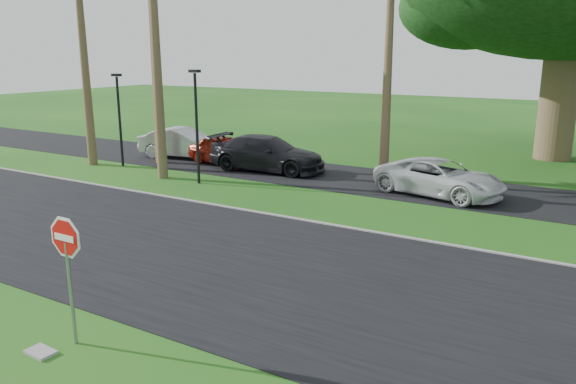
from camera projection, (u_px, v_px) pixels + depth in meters
The scene contains 12 objects.
ground at pixel (166, 283), 13.32m from camera, with size 120.00×120.00×0.00m, color #134812.
road at pixel (218, 257), 14.98m from camera, with size 120.00×8.00×0.02m, color black.
parking_strip at pixel (370, 181), 23.74m from camera, with size 120.00×5.00×0.02m, color black.
curb at pixel (294, 218), 18.35m from camera, with size 120.00×0.12×0.06m, color gray.
stop_sign_near at pixel (67, 255), 10.13m from camera, with size 1.05×0.07×2.62m.
streetlight_left at pixel (119, 114), 26.32m from camera, with size 0.45×0.25×4.34m.
streetlight_right at pixel (197, 120), 22.73m from camera, with size 0.45×0.25×4.64m.
car_silver at pixel (183, 143), 28.73m from camera, with size 1.60×4.59×1.51m, color #ABADB2.
car_red at pixel (226, 150), 27.01m from camera, with size 1.66×4.12×1.40m, color maroon.
car_dark at pixel (267, 154), 25.64m from camera, with size 2.21×5.45×1.58m, color black.
car_minivan at pixel (440, 178), 21.22m from camera, with size 2.26×4.90×1.36m, color silver.
utility_slab at pixel (41, 352), 10.20m from camera, with size 0.55×0.35×0.06m, color gray.
Camera 1 is at (8.81, -9.17, 5.34)m, focal length 35.00 mm.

